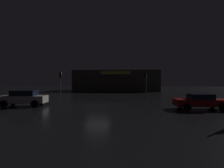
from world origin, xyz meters
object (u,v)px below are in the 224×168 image
object	(u,v)px
traffic_signal_main	(146,81)
car_far	(24,98)
traffic_signal_opposite	(61,79)
store_building	(116,81)
car_near	(200,101)

from	to	relation	value
traffic_signal_main	car_far	xyz separation A→B (m)	(-13.63, -8.63, -1.73)
traffic_signal_opposite	car_far	bearing A→B (deg)	-94.53
car_far	traffic_signal_opposite	bearing A→B (deg)	85.47
traffic_signal_main	car_far	distance (m)	16.23
store_building	traffic_signal_opposite	bearing A→B (deg)	-112.15
traffic_signal_main	traffic_signal_opposite	xyz separation A→B (m)	(-12.94, 0.09, 0.30)
car_far	traffic_signal_main	bearing A→B (deg)	32.35
store_building	car_near	bearing A→B (deg)	-73.85
traffic_signal_main	traffic_signal_opposite	world-z (taller)	traffic_signal_opposite
store_building	traffic_signal_main	distance (m)	20.31
store_building	car_near	distance (m)	30.63
traffic_signal_main	car_near	world-z (taller)	traffic_signal_main
store_building	car_near	size ratio (longest dim) A/B	4.66
traffic_signal_opposite	car_far	world-z (taller)	traffic_signal_opposite
car_near	car_far	xyz separation A→B (m)	(-17.18, 1.03, 0.12)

